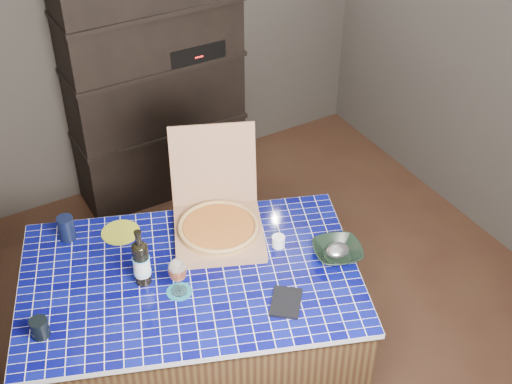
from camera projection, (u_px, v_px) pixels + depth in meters
room at (267, 145)px, 3.65m from camera, size 3.50×3.50×3.50m
shelving_unit at (155, 80)px, 4.92m from camera, size 1.20×0.41×1.80m
kitchen_island at (195, 337)px, 3.68m from camera, size 1.87×1.52×0.89m
pizza_box at (218, 223)px, 3.61m from camera, size 0.62×0.67×0.48m
mead_bottle at (141, 262)px, 3.30m from camera, size 0.08×0.08×0.31m
teal_trivet at (179, 292)px, 3.32m from camera, size 0.12×0.12×0.01m
wine_glass at (177, 271)px, 3.23m from camera, size 0.09×0.09×0.19m
tumbler at (40, 328)px, 3.08m from camera, size 0.08×0.08×0.09m
dvd_case at (286, 302)px, 3.26m from camera, size 0.22×0.23×0.01m
bowl at (337, 252)px, 3.50m from camera, size 0.30×0.30×0.06m
foil_contents at (338, 250)px, 3.49m from camera, size 0.12×0.10×0.06m
white_jar at (278, 241)px, 3.56m from camera, size 0.07×0.07×0.06m
navy_cup at (66, 228)px, 3.58m from camera, size 0.08×0.08×0.13m
green_trivet at (121, 232)px, 3.65m from camera, size 0.20×0.20×0.01m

